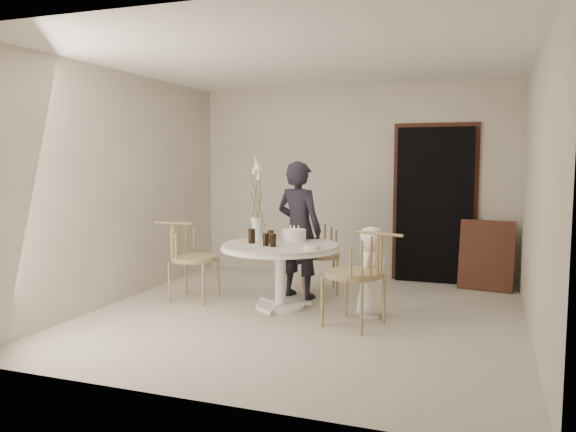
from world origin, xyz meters
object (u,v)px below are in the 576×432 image
(chair_left, at_px, (184,249))
(girl, at_px, (299,230))
(chair_far, at_px, (319,246))
(chair_right, at_px, (366,265))
(table, at_px, (280,254))
(flower_vase, at_px, (257,210))
(birthday_cake, at_px, (294,235))
(boy, at_px, (371,272))

(chair_left, bearing_deg, girl, -69.02)
(chair_far, height_order, chair_right, chair_right)
(table, distance_m, chair_far, 1.00)
(flower_vase, bearing_deg, birthday_cake, 1.31)
(flower_vase, bearing_deg, table, -31.85)
(girl, relative_size, birthday_cake, 5.82)
(table, bearing_deg, girl, 85.81)
(chair_far, distance_m, girl, 0.53)
(chair_left, relative_size, boy, 0.97)
(girl, xyz_separation_m, birthday_cake, (0.04, -0.30, -0.03))
(chair_far, distance_m, chair_right, 1.68)
(chair_right, bearing_deg, boy, -157.78)
(chair_right, relative_size, girl, 0.59)
(boy, bearing_deg, girl, 67.66)
(chair_right, height_order, birthday_cake, chair_right)
(chair_far, relative_size, boy, 0.90)
(chair_far, bearing_deg, boy, -70.44)
(girl, distance_m, flower_vase, 0.58)
(chair_right, bearing_deg, chair_left, -82.03)
(chair_far, bearing_deg, girl, -126.96)
(girl, bearing_deg, birthday_cake, 112.89)
(chair_left, bearing_deg, chair_right, -103.53)
(chair_far, bearing_deg, birthday_cake, -118.28)
(table, bearing_deg, chair_left, -178.60)
(chair_right, distance_m, girl, 1.42)
(table, bearing_deg, flower_vase, 148.15)
(chair_right, xyz_separation_m, flower_vase, (-1.44, 0.67, 0.44))
(boy, bearing_deg, chair_left, 97.25)
(chair_far, xyz_separation_m, chair_right, (0.90, -1.42, 0.07))
(chair_far, height_order, girl, girl)
(chair_left, relative_size, girl, 0.57)
(chair_right, xyz_separation_m, chair_left, (-2.28, 0.40, -0.03))
(table, xyz_separation_m, flower_vase, (-0.38, 0.24, 0.46))
(chair_right, height_order, girl, girl)
(chair_far, distance_m, birthday_cake, 0.78)
(table, xyz_separation_m, chair_right, (1.06, -0.43, 0.02))
(table, bearing_deg, chair_right, -22.14)
(chair_left, height_order, boy, boy)
(chair_far, height_order, chair_left, chair_left)
(chair_left, bearing_deg, chair_far, -57.12)
(chair_right, relative_size, boy, 1.01)
(birthday_cake, distance_m, flower_vase, 0.53)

